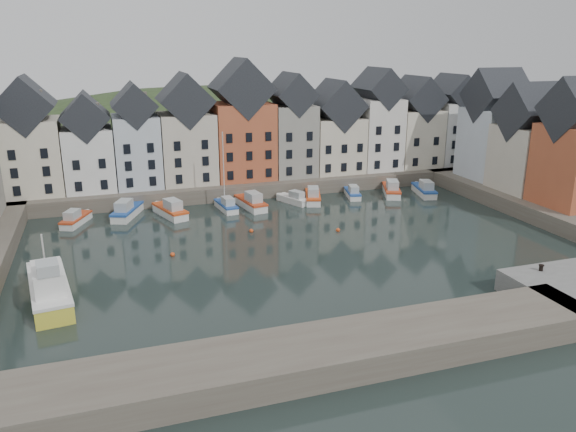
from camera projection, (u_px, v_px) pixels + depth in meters
name	position (u px, v px, depth m)	size (l,w,h in m)	color
ground	(306.00, 251.00, 61.28)	(260.00, 260.00, 0.00)	black
far_quay	(240.00, 181.00, 88.18)	(90.00, 16.00, 2.00)	#534A40
right_quay	(558.00, 205.00, 74.90)	(14.00, 54.00, 2.00)	#534A40
near_wall	(279.00, 362.00, 38.02)	(50.00, 6.00, 2.00)	#534A40
hillside	(213.00, 241.00, 117.34)	(153.60, 70.40, 64.00)	#233219
far_terrace	(262.00, 132.00, 85.03)	(72.37, 8.16, 17.78)	beige
right_terrace	(532.00, 141.00, 76.87)	(8.30, 24.25, 16.36)	silver
mooring_buoys	(257.00, 238.00, 64.86)	(20.50, 5.50, 0.50)	#D14718
boat_a	(75.00, 219.00, 69.95)	(3.95, 6.01, 2.22)	silver
boat_b	(127.00, 211.00, 72.93)	(4.70, 7.28, 2.68)	silver
boat_c	(171.00, 211.00, 73.23)	(4.13, 7.27, 2.67)	silver
boat_d	(227.00, 205.00, 75.93)	(2.34, 5.79, 10.76)	silver
boat_e	(251.00, 203.00, 76.88)	(3.19, 7.16, 2.65)	silver
boat_f	(294.00, 199.00, 79.35)	(3.74, 5.56, 2.06)	silver
boat_g	(313.00, 197.00, 80.08)	(4.03, 6.84, 2.51)	silver
boat_h	(353.00, 193.00, 82.47)	(2.93, 5.64, 2.07)	silver
boat_i	(391.00, 190.00, 83.58)	(4.61, 7.20, 2.65)	silver
boat_j	(424.00, 190.00, 83.62)	(3.66, 6.95, 2.55)	silver
large_vessel	(49.00, 288.00, 48.57)	(4.60, 11.58, 5.87)	gold
mooring_bollard	(541.00, 267.00, 50.64)	(0.48, 0.48, 0.56)	black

